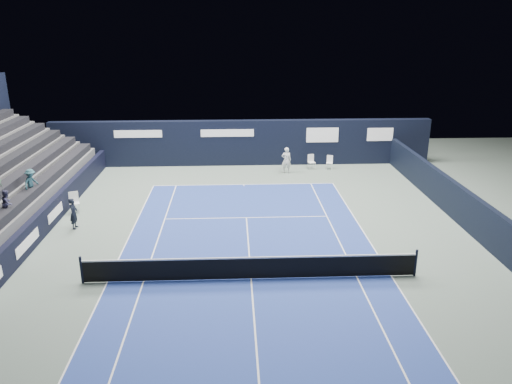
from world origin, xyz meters
TOP-DOWN VIEW (x-y plane):
  - ground at (0.00, 2.00)m, footprint 48.00×48.00m
  - court_surface at (0.00, 0.00)m, footprint 10.97×23.77m
  - enclosure_wall_right at (10.50, 6.00)m, footprint 0.30×22.00m
  - folding_chair_back_a at (4.63, 15.26)m, footprint 0.52×0.54m
  - folding_chair_back_b at (5.87, 15.11)m, footprint 0.49×0.48m
  - line_judge_chair at (-8.92, 7.64)m, footprint 0.61×0.60m
  - line_judge at (-8.27, 5.45)m, footprint 0.38×0.56m
  - court_markings at (0.00, 0.00)m, footprint 11.03×23.83m
  - tennis_net at (0.00, 0.00)m, footprint 12.90×0.10m
  - back_sponsor_wall at (0.01, 16.50)m, footprint 26.00×0.63m
  - side_barrier_left at (-9.50, 5.97)m, footprint 0.33×22.00m
  - tennis_player at (2.85, 14.33)m, footprint 0.64×0.83m

SIDE VIEW (x-z plane):
  - ground at x=0.00m, z-range 0.00..0.00m
  - court_surface at x=0.00m, z-range 0.00..0.01m
  - court_markings at x=0.00m, z-range 0.01..0.01m
  - tennis_net at x=0.00m, z-range -0.04..1.06m
  - folding_chair_back_b at x=5.87m, z-range 0.06..0.99m
  - side_barrier_left at x=-9.50m, z-range 0.00..1.20m
  - line_judge_chair at x=-8.92m, z-range 0.08..1.16m
  - folding_chair_back_a at x=4.63m, z-range 0.16..1.14m
  - line_judge at x=-8.27m, z-range 0.00..1.51m
  - tennis_player at x=2.85m, z-range 0.00..1.71m
  - enclosure_wall_right at x=10.50m, z-range 0.00..1.80m
  - back_sponsor_wall at x=0.01m, z-range 0.00..3.10m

